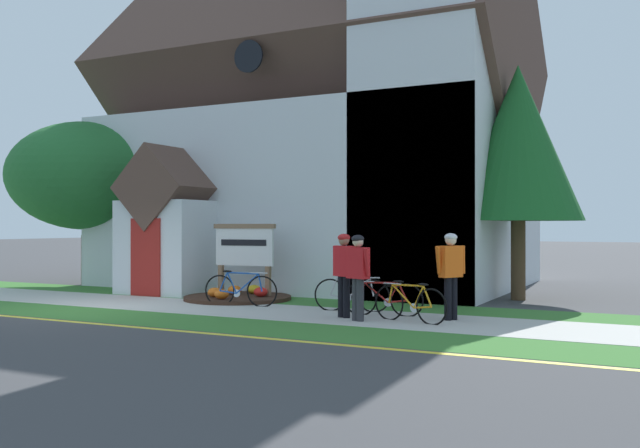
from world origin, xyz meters
name	(u,v)px	position (x,y,z in m)	size (l,w,h in m)	color
ground	(189,294)	(0.00, 4.00, 0.00)	(140.00, 140.00, 0.00)	#3D3D3F
sidewalk_slab	(181,306)	(1.63, 1.59, 0.01)	(32.00, 2.48, 0.01)	#B7B5AD
grass_verge	(117,316)	(1.63, -0.55, 0.00)	(32.00, 1.80, 0.01)	#38722D
church_lawn	(231,297)	(1.63, 3.69, 0.00)	(24.00, 1.71, 0.01)	#38722D
curb_paint_stripe	(79,322)	(1.63, -1.60, 0.00)	(28.00, 0.16, 0.01)	yellow
church_building	(331,128)	(2.18, 8.54, 5.05)	(13.06, 10.58, 14.37)	silver
church_sign	(244,249)	(2.09, 3.60, 1.30)	(1.80, 0.22, 1.95)	#7F6047
flower_bed	(238,297)	(2.09, 3.28, 0.08)	(2.75, 2.75, 0.34)	#382319
bicycle_yellow	(351,294)	(5.68, 2.44, 0.38)	(1.69, 0.39, 0.85)	black
bicycle_orange	(240,290)	(2.93, 2.14, 0.39)	(1.77, 0.45, 0.87)	black
bicycle_white	(384,298)	(6.60, 2.06, 0.37)	(1.68, 0.36, 0.77)	black
bicycle_blue	(410,303)	(7.43, 1.38, 0.37)	(1.69, 0.55, 0.81)	black
cyclist_in_white_jersey	(344,268)	(5.99, 1.37, 1.03)	(0.58, 0.49, 1.74)	black
cyclist_in_red_jersey	(451,269)	(8.07, 2.01, 1.04)	(0.45, 0.65, 1.75)	black
cyclist_in_orange_jersey	(358,270)	(6.46, 1.03, 1.02)	(0.60, 0.51, 1.72)	#2D2D33
roadside_conifer	(518,143)	(8.50, 6.56, 4.01)	(3.27, 3.27, 6.03)	#4C3823
yard_deciduous_tree	(86,176)	(-4.81, 4.89, 3.49)	(4.91, 4.91, 5.23)	#3D2D1E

